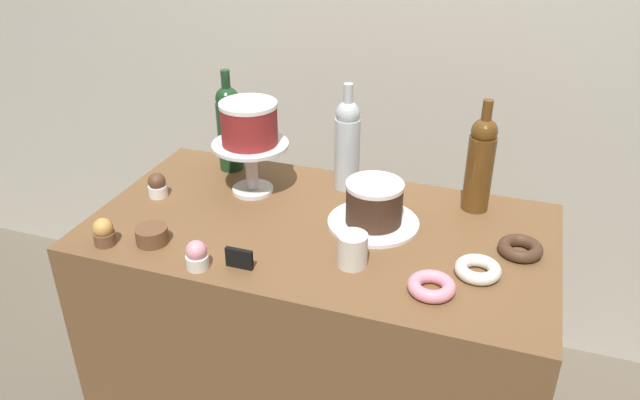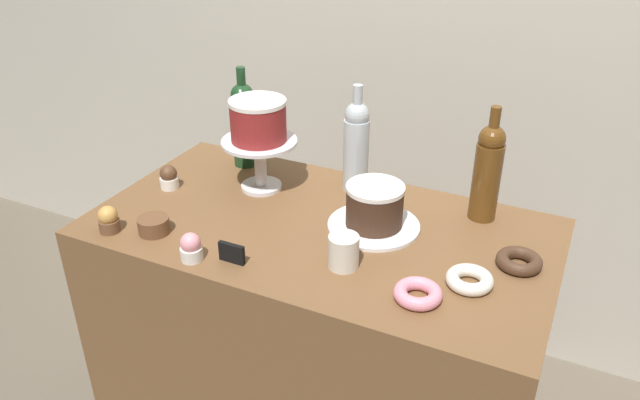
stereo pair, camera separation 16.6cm
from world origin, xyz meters
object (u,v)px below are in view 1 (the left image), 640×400
Objects in this scene: donut_sugar at (478,269)px; price_sign_chalkboard at (239,258)px; wine_bottle_clear at (348,143)px; donut_pink at (432,286)px; cookie_stack at (152,235)px; wine_bottle_amber at (480,162)px; donut_chocolate at (520,248)px; cake_stand_pedestal at (251,159)px; coffee_cup_ceramic at (352,250)px; white_layer_cake at (249,123)px; cupcake_strawberry at (197,255)px; cupcake_caramel at (104,232)px; cupcake_chocolate at (157,185)px; wine_bottle_green at (229,126)px; chocolate_round_cake at (374,202)px.

price_sign_chalkboard reaches higher than donut_sugar.
wine_bottle_clear reaches higher than donut_pink.
price_sign_chalkboard reaches higher than cookie_stack.
wine_bottle_clear is 2.91× the size of donut_pink.
wine_bottle_amber reaches higher than donut_chocolate.
cake_stand_pedestal is 0.68m from donut_pink.
wine_bottle_amber is 3.83× the size of coffee_cup_ceramic.
cupcake_strawberry is (0.04, -0.41, -0.18)m from white_layer_cake.
price_sign_chalkboard is (-0.65, -0.29, 0.01)m from donut_chocolate.
cupcake_caramel is at bearing -163.51° from donut_chocolate.
donut_sugar is at bearing 8.86° from cookie_stack.
cupcake_strawberry is 0.81m from donut_chocolate.
wine_bottle_amber reaches higher than cupcake_chocolate.
wine_bottle_amber is 4.38× the size of cupcake_chocolate.
cookie_stack is 0.27m from price_sign_chalkboard.
wine_bottle_green is 4.38× the size of cupcake_chocolate.
donut_chocolate is (0.09, 0.13, 0.00)m from donut_sugar.
donut_sugar is 0.58m from price_sign_chalkboard.
donut_chocolate is (0.14, -0.20, -0.13)m from wine_bottle_amber.
chocolate_round_cake is 1.40× the size of donut_sugar.
wine_bottle_clear is at bearing 25.16° from cupcake_chocolate.
wine_bottle_clear is at bearing 76.02° from price_sign_chalkboard.
wine_bottle_amber is 0.93m from cupcake_chocolate.
chocolate_round_cake is at bearing 27.03° from cupcake_caramel.
cake_stand_pedestal is 0.48m from coffee_cup_ceramic.
cookie_stack is at bearing -110.34° from white_layer_cake.
white_layer_cake is at bearing 151.59° from donut_pink.
cupcake_chocolate is 0.26m from cookie_stack.
wine_bottle_amber is 0.71m from price_sign_chalkboard.
wine_bottle_green reaches higher than cookie_stack.
donut_sugar is (0.30, -0.15, -0.05)m from chocolate_round_cake.
wine_bottle_amber is at bearing 83.86° from donut_pink.
white_layer_cake is 0.30m from wine_bottle_clear.
wine_bottle_amber reaches higher than coffee_cup_ceramic.
donut_pink is 1.60× the size of price_sign_chalkboard.
cake_stand_pedestal is at bearing -43.82° from wine_bottle_green.
chocolate_round_cake is 0.21m from coffee_cup_ceramic.
cookie_stack is (0.12, -0.23, -0.01)m from cupcake_chocolate.
cupcake_chocolate is (-0.25, -0.12, -0.18)m from white_layer_cake.
wine_bottle_clear reaches higher than cupcake_strawberry.
coffee_cup_ceramic is at bearing -90.21° from chocolate_round_cake.
donut_sugar is 0.83m from cookie_stack.
wine_bottle_clear reaches higher than white_layer_cake.
cupcake_caramel is (-0.24, -0.39, -0.07)m from cake_stand_pedestal.
donut_sugar is (0.65, 0.19, -0.02)m from cupcake_strawberry.
white_layer_cake is at bearing 173.38° from donut_chocolate.
white_layer_cake reaches higher than price_sign_chalkboard.
wine_bottle_clear is at bearing 127.20° from donut_pink.
donut_chocolate is (0.52, -0.21, -0.13)m from wine_bottle_clear.
wine_bottle_clear is at bearing 178.58° from wine_bottle_amber.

